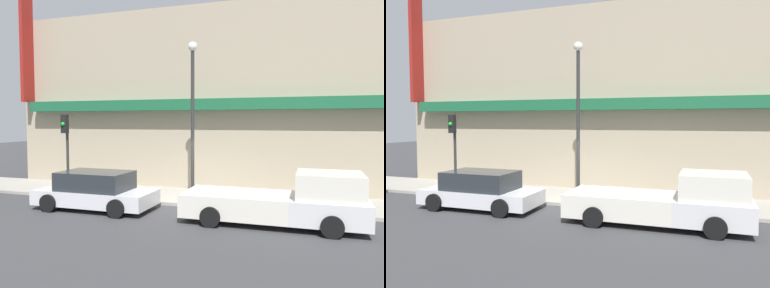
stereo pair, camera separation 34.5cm
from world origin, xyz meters
TOP-DOWN VIEW (x-y plane):
  - ground_plane at (0.00, 0.00)m, footprint 80.00×80.00m
  - sidewalk at (0.00, 1.60)m, footprint 36.00×3.20m
  - building at (-0.02, 4.68)m, footprint 19.80×3.80m
  - pickup_truck at (4.10, -1.34)m, footprint 5.67×2.22m
  - parked_car at (-2.74, -1.34)m, footprint 4.41×2.06m
  - fire_hydrant at (2.14, 0.46)m, footprint 0.18×0.18m
  - street_lamp at (0.42, 0.57)m, footprint 0.36×0.36m
  - traffic_light at (-5.39, 0.53)m, footprint 0.28×0.42m

SIDE VIEW (x-z plane):
  - ground_plane at x=0.00m, z-range 0.00..0.00m
  - sidewalk at x=0.00m, z-range 0.00..0.12m
  - fire_hydrant at x=2.14m, z-range 0.12..0.81m
  - parked_car at x=-2.74m, z-range -0.02..1.38m
  - pickup_truck at x=4.10m, z-range -0.11..1.60m
  - traffic_light at x=-5.39m, z-range 0.78..4.19m
  - street_lamp at x=0.42m, z-range 0.84..7.02m
  - building at x=-0.02m, z-range -0.74..9.31m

